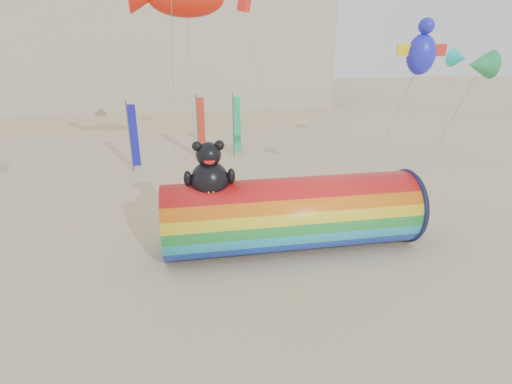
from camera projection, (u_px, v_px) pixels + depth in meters
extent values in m
plane|color=#CCB58C|center=(251.00, 253.00, 18.35)|extent=(160.00, 160.00, 0.00)
cube|color=#B7AD99|center=(110.00, 32.00, 54.98)|extent=(60.00, 15.00, 20.00)
cube|color=#28303D|center=(99.00, 27.00, 47.86)|extent=(59.50, 0.12, 17.00)
cylinder|color=red|center=(292.00, 214.00, 18.30)|extent=(11.61, 3.39, 3.39)
torus|color=#0F1438|center=(406.00, 205.00, 19.24)|extent=(0.23, 3.55, 3.55)
cylinder|color=black|center=(408.00, 205.00, 19.26)|extent=(0.06, 3.35, 3.35)
ellipsoid|color=black|center=(210.00, 181.00, 17.02)|extent=(1.66, 1.48, 1.74)
ellipsoid|color=#FEF11A|center=(211.00, 187.00, 16.57)|extent=(0.85, 0.37, 0.75)
sphere|color=black|center=(209.00, 155.00, 16.60)|extent=(1.06, 1.06, 1.06)
sphere|color=black|center=(197.00, 146.00, 16.39)|extent=(0.43, 0.43, 0.43)
sphere|color=black|center=(219.00, 145.00, 16.54)|extent=(0.43, 0.43, 0.43)
ellipsoid|color=red|center=(209.00, 161.00, 16.26)|extent=(0.47, 0.17, 0.30)
ellipsoid|color=black|center=(188.00, 179.00, 16.71)|extent=(0.35, 0.35, 0.70)
ellipsoid|color=black|center=(231.00, 176.00, 17.02)|extent=(0.35, 0.35, 0.70)
imported|color=#4D5154|center=(340.00, 202.00, 21.81)|extent=(0.72, 0.69, 1.67)
ellipsoid|color=#3B0A0E|center=(374.00, 230.00, 20.12)|extent=(1.17, 0.99, 0.41)
ellipsoid|color=#3B0A0E|center=(389.00, 231.00, 20.06)|extent=(0.99, 0.84, 0.34)
ellipsoid|color=#3B0A0E|center=(362.00, 230.00, 20.17)|extent=(0.91, 0.77, 0.32)
ellipsoid|color=#3B0A0E|center=(376.00, 227.00, 20.56)|extent=(0.78, 0.66, 0.27)
ellipsoid|color=#3B0A0E|center=(395.00, 228.00, 20.44)|extent=(0.73, 0.62, 0.25)
cylinder|color=#59595E|center=(130.00, 137.00, 28.71)|extent=(0.10, 0.10, 5.20)
cube|color=#1617A9|center=(134.00, 136.00, 28.74)|extent=(0.56, 0.06, 4.50)
cylinder|color=#59595E|center=(198.00, 127.00, 31.92)|extent=(0.10, 0.10, 5.20)
cube|color=red|center=(201.00, 126.00, 31.95)|extent=(0.56, 0.06, 4.50)
cylinder|color=#59595E|center=(233.00, 126.00, 32.39)|extent=(0.10, 0.10, 5.20)
cube|color=#1DBC70|center=(237.00, 125.00, 32.42)|extent=(0.56, 0.06, 4.50)
ellipsoid|color=#1E22D8|center=(421.00, 55.00, 18.13)|extent=(1.35, 1.05, 1.80)
cube|color=red|center=(244.00, 3.00, 25.96)|extent=(0.62, 0.62, 1.00)
cone|color=#19C9C9|center=(459.00, 58.00, 27.92)|extent=(1.29, 1.29, 1.16)
cone|color=green|center=(480.00, 65.00, 18.17)|extent=(1.26, 1.26, 1.14)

